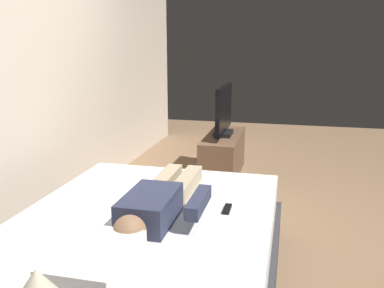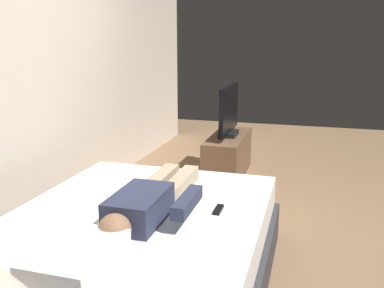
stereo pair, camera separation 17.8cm
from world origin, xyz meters
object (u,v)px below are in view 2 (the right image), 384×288
Objects in this scene: bed at (138,253)px; pillow at (76,258)px; tv_stand at (228,156)px; tv at (229,112)px; remote at (218,210)px; person at (150,201)px.

pillow reaches higher than bed.
bed is at bearing 0.00° from pillow.
tv is (0.00, -0.00, 0.53)m from tv_stand.
remote is (0.87, -0.49, -0.05)m from pillow.
remote is at bearing -170.17° from tv_stand.
tv reaches higher than tv_stand.
remote is (0.15, -0.40, -0.07)m from person.
person is at bearing -70.95° from bed.
person is (0.72, -0.08, 0.02)m from pillow.
person reaches higher than bed.
pillow is 1.00m from remote.
pillow is at bearing 150.67° from remote.
pillow is 3.20× the size of remote.
tv is at bearing 9.83° from remote.
remote is 0.17× the size of tv.
person reaches higher than pillow.
person is 2.50m from tv_stand.
bed is 0.59m from remote.
tv reaches higher than bed.
tv is at bearing -0.08° from person.
remote is (0.18, -0.49, 0.28)m from bed.
pillow is at bearing 178.44° from tv.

